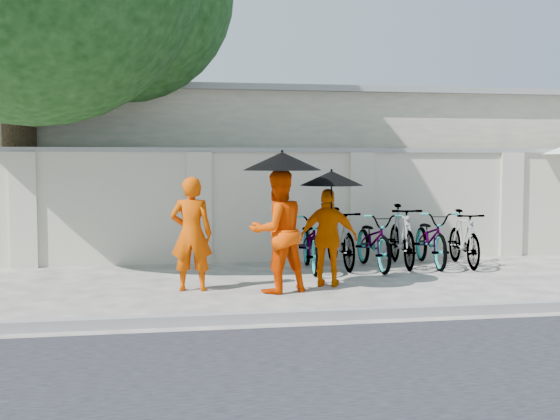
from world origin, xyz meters
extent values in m
plane|color=beige|center=(0.00, 0.00, 0.00)|extent=(80.00, 80.00, 0.00)
cube|color=gray|center=(0.00, -1.70, 0.06)|extent=(40.00, 0.16, 0.12)
cube|color=beige|center=(1.00, 3.20, 1.00)|extent=(20.00, 0.30, 2.00)
cube|color=beige|center=(2.00, 7.00, 1.60)|extent=(14.00, 6.00, 3.20)
cylinder|color=brown|center=(-4.20, 3.90, 2.20)|extent=(0.60, 0.60, 4.40)
imported|color=#CE4400|center=(-1.27, 0.43, 0.81)|extent=(0.64, 0.47, 1.62)
imported|color=#F24300|center=(-0.08, 0.10, 0.86)|extent=(1.00, 0.89, 1.72)
cylinder|color=black|center=(-0.03, 0.02, 1.41)|extent=(0.02, 0.02, 0.86)
cone|color=black|center=(-0.03, 0.02, 1.84)|extent=(1.10, 1.10, 0.25)
imported|color=#D65700|center=(0.73, 0.42, 0.72)|extent=(0.91, 0.63, 1.44)
cylinder|color=black|center=(0.75, 0.34, 1.20)|extent=(0.02, 0.02, 0.78)
cone|color=black|center=(0.75, 0.34, 1.59)|extent=(0.92, 0.92, 0.21)
imported|color=gray|center=(0.81, 1.91, 0.49)|extent=(0.82, 1.91, 0.97)
imported|color=gray|center=(1.35, 2.09, 0.52)|extent=(0.50, 1.73, 1.04)
imported|color=gray|center=(1.90, 1.91, 0.48)|extent=(0.66, 1.85, 0.97)
imported|color=gray|center=(2.44, 2.06, 0.54)|extent=(0.72, 1.85, 1.09)
imported|color=gray|center=(2.99, 2.06, 0.49)|extent=(0.85, 1.92, 0.98)
imported|color=gray|center=(3.53, 1.93, 0.49)|extent=(0.65, 1.69, 0.99)
camera|label=1|loc=(-1.73, -9.51, 1.84)|focal=45.00mm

